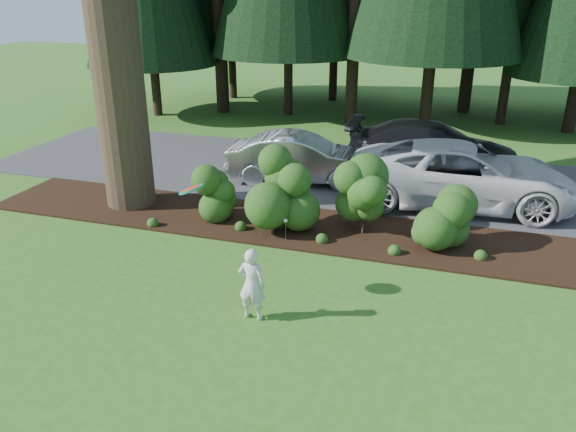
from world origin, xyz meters
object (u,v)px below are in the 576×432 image
object	(u,v)px
child	(252,284)
frisbee	(191,189)
car_silver_wagon	(301,158)
car_white_suv	(463,174)
car_dark_suv	(432,147)

from	to	relation	value
child	frisbee	xyz separation A→B (m)	(-1.20, 0.33, 1.49)
car_silver_wagon	frisbee	distance (m)	7.07
car_white_suv	frisbee	world-z (taller)	frisbee
frisbee	car_white_suv	bearing A→B (deg)	55.25
car_silver_wagon	frisbee	size ratio (longest dim) A/B	9.36
frisbee	child	bearing A→B (deg)	-15.15
car_silver_wagon	car_white_suv	distance (m)	4.55
car_silver_wagon	child	xyz separation A→B (m)	(1.26, -7.25, -0.06)
car_silver_wagon	car_white_suv	size ratio (longest dim) A/B	0.73
car_white_suv	child	size ratio (longest dim) A/B	4.35
car_silver_wagon	child	size ratio (longest dim) A/B	3.17
child	car_dark_suv	bearing A→B (deg)	-103.59
car_silver_wagon	car_dark_suv	bearing A→B (deg)	-67.67
car_dark_suv	frisbee	xyz separation A→B (m)	(-3.52, -9.06, 1.37)
car_dark_suv	frisbee	size ratio (longest dim) A/B	11.53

